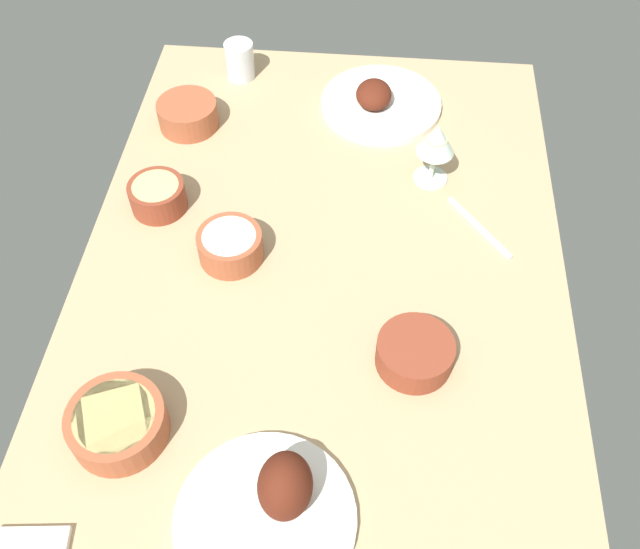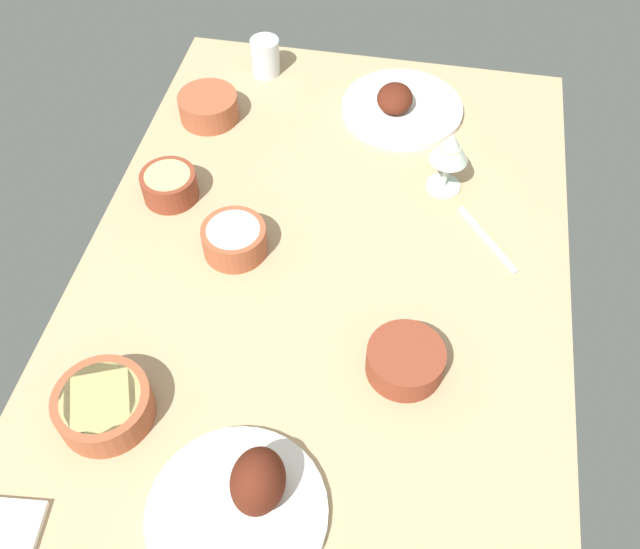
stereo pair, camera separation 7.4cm
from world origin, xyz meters
TOP-DOWN VIEW (x-y plane):
  - dining_table at (0.00, 0.00)cm, footprint 140.00×90.00cm
  - plate_near_viewer at (-43.00, 2.81)cm, footprint 26.44×26.44cm
  - plate_center_main at (50.58, -8.74)cm, footprint 27.08×27.08cm
  - bowl_cream at (4.47, 17.06)cm, footprint 12.06×12.06cm
  - bowl_onions at (40.84, 32.61)cm, footprint 12.98×12.98cm
  - bowl_sauce at (-15.51, -17.11)cm, footprint 12.90×12.90cm
  - bowl_potatoes at (15.90, 33.42)cm, footprint 11.03×11.03cm
  - bowl_pasta at (-32.49, 28.24)cm, footprint 15.19×15.19cm
  - wine_glass at (28.58, -20.21)cm, footprint 7.60×7.60cm
  - water_tumbler at (59.26, 24.06)cm, footprint 6.68×6.68cm
  - fork_loose at (15.55, -29.59)cm, footprint 14.94×11.73cm

SIDE VIEW (x-z plane):
  - dining_table at x=0.00cm, z-range 0.00..4.00cm
  - fork_loose at x=15.55cm, z-range 4.00..4.80cm
  - plate_center_main at x=50.58cm, z-range 2.20..9.08cm
  - bowl_sauce at x=-15.51cm, z-range 4.24..9.52cm
  - plate_near_viewer at x=-43.00cm, z-range 1.39..12.47cm
  - bowl_potatoes at x=15.90cm, z-range 4.25..10.02cm
  - bowl_cream at x=4.47cm, z-range 4.25..10.02cm
  - bowl_pasta at x=-32.49cm, z-range 4.25..10.06cm
  - bowl_onions at x=40.84cm, z-range 4.25..10.06cm
  - water_tumbler at x=59.26cm, z-range 4.00..12.65cm
  - wine_glass at x=28.58cm, z-range 6.93..20.93cm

